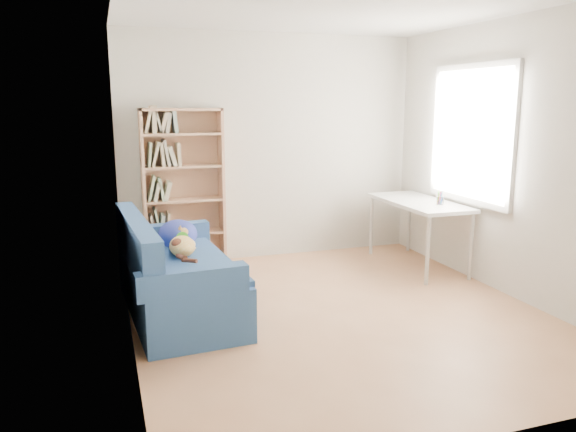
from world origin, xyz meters
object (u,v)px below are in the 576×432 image
Objects in this scene: bookshelf at (184,195)px; desk at (419,207)px; pen_cup at (440,199)px; sofa at (174,276)px.

desk is at bearing -18.09° from bookshelf.
pen_cup reaches higher than desk.
sofa is 1.49m from bookshelf.
pen_cup is (2.88, 0.31, 0.47)m from sofa.
bookshelf is 2.61m from desk.
bookshelf is 1.31× the size of desk.
sofa is at bearing -173.77° from pen_cup.
sofa is 1.35× the size of desk.
bookshelf reaches higher than desk.
sofa is 2.85m from desk.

